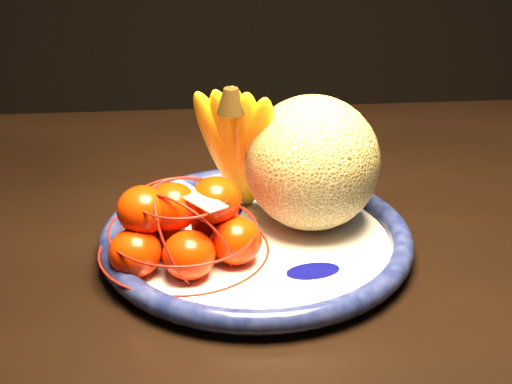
{
  "coord_description": "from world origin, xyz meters",
  "views": [
    {
      "loc": [
        -0.01,
        -0.82,
        1.25
      ],
      "look_at": [
        0.0,
        -0.04,
        0.87
      ],
      "focal_mm": 55.0,
      "sensor_mm": 36.0,
      "label": 1
    }
  ],
  "objects_px": {
    "fruit_bowl": "(256,240)",
    "mandarin_bag": "(184,228)",
    "cantaloupe": "(312,163)",
    "banana_bunch": "(240,144)",
    "dining_table": "(155,314)"
  },
  "relations": [
    {
      "from": "banana_bunch",
      "to": "cantaloupe",
      "type": "bearing_deg",
      "value": 2.22
    },
    {
      "from": "dining_table",
      "to": "fruit_bowl",
      "type": "bearing_deg",
      "value": -2.64
    },
    {
      "from": "dining_table",
      "to": "cantaloupe",
      "type": "relative_size",
      "value": 10.58
    },
    {
      "from": "cantaloupe",
      "to": "mandarin_bag",
      "type": "height_order",
      "value": "cantaloupe"
    },
    {
      "from": "fruit_bowl",
      "to": "banana_bunch",
      "type": "height_order",
      "value": "banana_bunch"
    },
    {
      "from": "banana_bunch",
      "to": "mandarin_bag",
      "type": "height_order",
      "value": "banana_bunch"
    },
    {
      "from": "fruit_bowl",
      "to": "cantaloupe",
      "type": "bearing_deg",
      "value": 31.82
    },
    {
      "from": "fruit_bowl",
      "to": "cantaloupe",
      "type": "relative_size",
      "value": 2.28
    },
    {
      "from": "fruit_bowl",
      "to": "mandarin_bag",
      "type": "xyz_separation_m",
      "value": [
        -0.08,
        -0.04,
        0.04
      ]
    },
    {
      "from": "mandarin_bag",
      "to": "banana_bunch",
      "type": "bearing_deg",
      "value": 58.61
    },
    {
      "from": "cantaloupe",
      "to": "dining_table",
      "type": "bearing_deg",
      "value": -167.11
    },
    {
      "from": "dining_table",
      "to": "fruit_bowl",
      "type": "xyz_separation_m",
      "value": [
        0.12,
        0.0,
        0.1
      ]
    },
    {
      "from": "fruit_bowl",
      "to": "mandarin_bag",
      "type": "distance_m",
      "value": 0.1
    },
    {
      "from": "dining_table",
      "to": "fruit_bowl",
      "type": "height_order",
      "value": "fruit_bowl"
    },
    {
      "from": "cantaloupe",
      "to": "mandarin_bag",
      "type": "distance_m",
      "value": 0.17
    }
  ]
}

